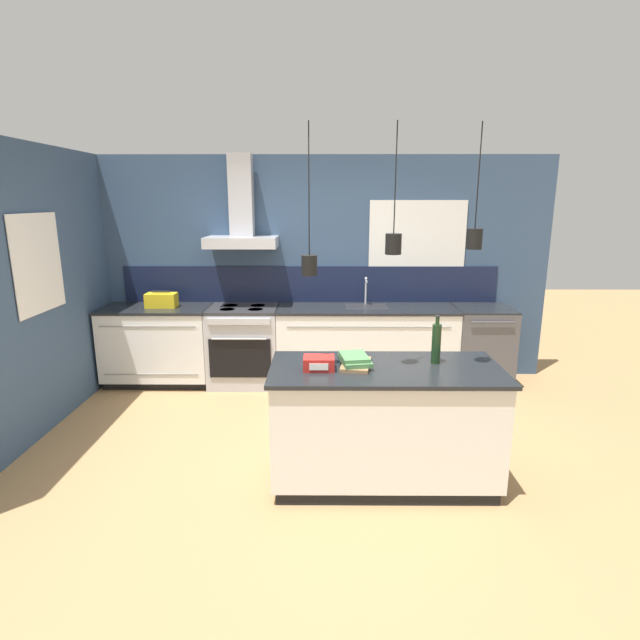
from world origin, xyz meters
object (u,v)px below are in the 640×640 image
Objects in this scene: red_supply_box at (319,363)px; book_stack at (355,361)px; yellow_toolbox at (161,300)px; dishwasher at (481,346)px; bottle_on_island at (436,343)px; oven_range at (244,346)px.

book_stack is at bearing 16.26° from red_supply_box.
yellow_toolbox is (-2.08, 2.06, 0.04)m from book_stack.
bottle_on_island reaches higher than dishwasher.
yellow_toolbox is (-1.81, 2.14, 0.03)m from red_supply_box.
oven_range is at bearing -0.27° from yellow_toolbox.
oven_range is 2.68× the size of yellow_toolbox.
bottle_on_island is 1.07× the size of yellow_toolbox.
red_supply_box is (0.89, -2.13, 0.50)m from oven_range.
dishwasher is 3.71m from yellow_toolbox.
oven_range is 1.07m from yellow_toolbox.
bottle_on_island is at bearing -36.53° from yellow_toolbox.
dishwasher is at bearing 63.55° from bottle_on_island.
book_stack is 1.65× the size of red_supply_box.
book_stack is (-1.59, -2.06, 0.49)m from dishwasher.
bottle_on_island is at bearing -48.45° from oven_range.
yellow_toolbox is (-3.67, 0.00, 0.54)m from dishwasher.
red_supply_box reaches higher than dishwasher.
bottle_on_island is 0.62m from book_stack.
bottle_on_island is 3.34m from yellow_toolbox.
book_stack reaches higher than dishwasher.
book_stack is 1.08× the size of yellow_toolbox.
oven_range is 2.48× the size of book_stack.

